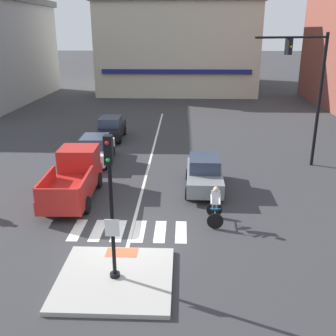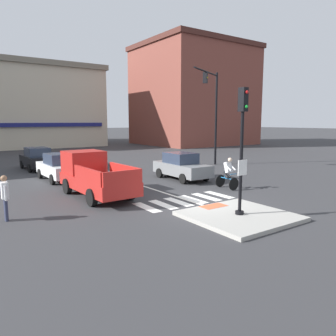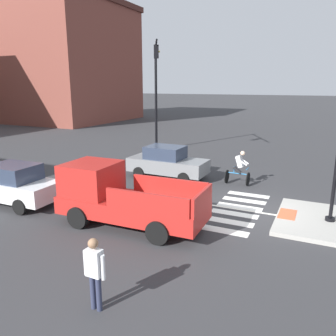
# 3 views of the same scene
# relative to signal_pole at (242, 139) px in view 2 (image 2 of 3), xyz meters

# --- Properties ---
(ground_plane) EXTENTS (300.00, 300.00, 0.00)m
(ground_plane) POSITION_rel_signal_pole_xyz_m (0.00, 2.59, -2.92)
(ground_plane) COLOR #333335
(traffic_island) EXTENTS (3.62, 3.51, 0.15)m
(traffic_island) POSITION_rel_signal_pole_xyz_m (0.00, 0.01, -2.85)
(traffic_island) COLOR #A3A099
(traffic_island) RESTS_ON ground
(tactile_pad_front) EXTENTS (1.10, 0.60, 0.01)m
(tactile_pad_front) POSITION_rel_signal_pole_xyz_m (0.00, 1.41, -2.77)
(tactile_pad_front) COLOR #DB5B38
(tactile_pad_front) RESTS_ON traffic_island
(signal_pole) EXTENTS (0.44, 0.38, 4.60)m
(signal_pole) POSITION_rel_signal_pole_xyz_m (0.00, 0.00, 0.00)
(signal_pole) COLOR black
(signal_pole) RESTS_ON traffic_island
(crosswalk_stripe_a) EXTENTS (0.44, 1.80, 0.01)m
(crosswalk_stripe_a) POSITION_rel_signal_pole_xyz_m (-2.07, 3.27, -2.92)
(crosswalk_stripe_a) COLOR silver
(crosswalk_stripe_a) RESTS_ON ground
(crosswalk_stripe_b) EXTENTS (0.44, 1.80, 0.01)m
(crosswalk_stripe_b) POSITION_rel_signal_pole_xyz_m (-1.24, 3.27, -2.92)
(crosswalk_stripe_b) COLOR silver
(crosswalk_stripe_b) RESTS_ON ground
(crosswalk_stripe_c) EXTENTS (0.44, 1.80, 0.01)m
(crosswalk_stripe_c) POSITION_rel_signal_pole_xyz_m (-0.41, 3.27, -2.92)
(crosswalk_stripe_c) COLOR silver
(crosswalk_stripe_c) RESTS_ON ground
(crosswalk_stripe_d) EXTENTS (0.44, 1.80, 0.01)m
(crosswalk_stripe_d) POSITION_rel_signal_pole_xyz_m (0.41, 3.27, -2.92)
(crosswalk_stripe_d) COLOR silver
(crosswalk_stripe_d) RESTS_ON ground
(crosswalk_stripe_e) EXTENTS (0.44, 1.80, 0.01)m
(crosswalk_stripe_e) POSITION_rel_signal_pole_xyz_m (1.24, 3.27, -2.92)
(crosswalk_stripe_e) COLOR silver
(crosswalk_stripe_e) RESTS_ON ground
(crosswalk_stripe_f) EXTENTS (0.44, 1.80, 0.01)m
(crosswalk_stripe_f) POSITION_rel_signal_pole_xyz_m (2.07, 3.27, -2.92)
(crosswalk_stripe_f) COLOR silver
(crosswalk_stripe_f) RESTS_ON ground
(lane_centre_line) EXTENTS (0.14, 28.00, 0.01)m
(lane_centre_line) POSITION_rel_signal_pole_xyz_m (0.11, 12.59, -2.92)
(lane_centre_line) COLOR silver
(lane_centre_line) RESTS_ON ground
(traffic_light_mast) EXTENTS (4.29, 2.36, 7.44)m
(traffic_light_mast) POSITION_rel_signal_pole_xyz_m (8.97, 11.37, 1.88)
(traffic_light_mast) COLOR black
(traffic_light_mast) RESTS_ON ground
(building_corner_left) EXTENTS (16.01, 14.48, 15.08)m
(building_corner_left) POSITION_rel_signal_pole_xyz_m (24.06, 32.33, 4.64)
(building_corner_left) COLOR brown
(building_corner_left) RESTS_ON ground
(building_corner_right) EXTENTS (19.57, 21.64, 11.29)m
(building_corner_right) POSITION_rel_signal_pole_xyz_m (1.27, 45.95, 2.74)
(building_corner_right) COLOR beige
(building_corner_right) RESTS_ON ground
(car_black_westbound_distant) EXTENTS (1.88, 4.12, 1.64)m
(car_black_westbound_distant) POSITION_rel_signal_pole_xyz_m (-3.16, 17.18, -2.11)
(car_black_westbound_distant) COLOR black
(car_black_westbound_distant) RESTS_ON ground
(car_white_westbound_far) EXTENTS (1.92, 4.14, 1.64)m
(car_white_westbound_far) POSITION_rel_signal_pole_xyz_m (-3.11, 11.77, -2.11)
(car_white_westbound_far) COLOR white
(car_white_westbound_far) RESTS_ON ground
(car_grey_eastbound_mid) EXTENTS (1.91, 4.13, 1.64)m
(car_grey_eastbound_mid) POSITION_rel_signal_pole_xyz_m (3.18, 7.78, -2.11)
(car_grey_eastbound_mid) COLOR slate
(car_grey_eastbound_mid) RESTS_ON ground
(pickup_truck_red_westbound_near) EXTENTS (2.17, 5.15, 2.08)m
(pickup_truck_red_westbound_near) POSITION_rel_signal_pole_xyz_m (-3.00, 6.67, -1.94)
(pickup_truck_red_westbound_near) COLOR red
(pickup_truck_red_westbound_near) RESTS_ON ground
(cyclist) EXTENTS (0.71, 1.12, 1.68)m
(cyclist) POSITION_rel_signal_pole_xyz_m (3.44, 4.06, -2.05)
(cyclist) COLOR black
(cyclist) RESTS_ON ground
(pedestrian_at_curb_left) EXTENTS (0.23, 0.55, 1.67)m
(pedestrian_at_curb_left) POSITION_rel_signal_pole_xyz_m (-7.17, 4.57, -1.94)
(pedestrian_at_curb_left) COLOR #2D334C
(pedestrian_at_curb_left) RESTS_ON ground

